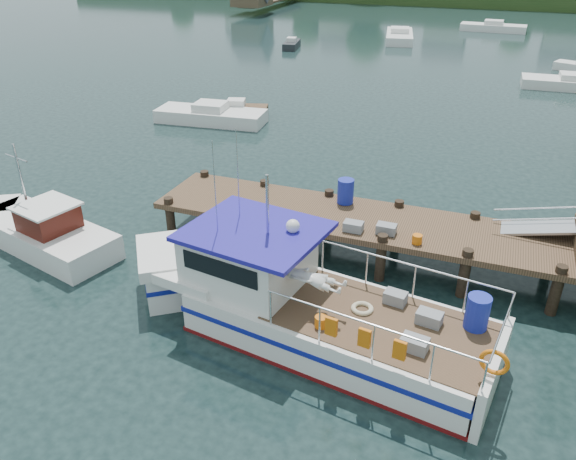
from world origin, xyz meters
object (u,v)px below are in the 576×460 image
(work_boat, at_px, (39,230))
(moored_e, at_px, (292,44))
(moored_far, at_px, (493,27))
(moored_d, at_px, (399,36))
(moored_rowboat, at_px, (237,111))
(moored_c, at_px, (573,83))
(moored_a, at_px, (211,115))
(dock, at_px, (547,222))
(lobster_boat, at_px, (293,300))

(work_boat, bearing_deg, moored_e, 111.60)
(moored_far, bearing_deg, moored_d, -145.06)
(moored_rowboat, xyz_separation_m, moored_d, (3.92, 29.44, 0.08))
(moored_c, height_order, moored_d, moored_d)
(work_boat, bearing_deg, moored_c, 72.72)
(moored_e, bearing_deg, moored_far, 24.29)
(moored_far, relative_size, moored_a, 1.08)
(dock, height_order, moored_a, dock)
(moored_c, bearing_deg, dock, -87.86)
(dock, xyz_separation_m, moored_a, (-17.19, 11.50, -1.82))
(moored_far, xyz_separation_m, moored_a, (-13.28, -40.43, -0.01))
(lobster_boat, height_order, moored_a, lobster_boat)
(moored_a, bearing_deg, moored_far, 85.94)
(moored_c, bearing_deg, moored_rowboat, -135.16)
(moored_far, bearing_deg, moored_e, -148.52)
(lobster_boat, distance_m, work_boat, 9.97)
(moored_rowboat, bearing_deg, dock, -24.99)
(moored_far, height_order, moored_a, moored_far)
(work_boat, bearing_deg, lobster_boat, 6.64)
(work_boat, distance_m, moored_e, 38.41)
(work_boat, height_order, moored_rowboat, work_boat)
(work_boat, relative_size, moored_far, 1.00)
(lobster_boat, relative_size, moored_c, 1.61)
(moored_d, xyz_separation_m, moored_e, (-8.65, -7.59, -0.11))
(moored_far, height_order, moored_c, moored_far)
(lobster_boat, bearing_deg, moored_rowboat, 128.66)
(moored_a, bearing_deg, work_boat, -71.55)
(lobster_boat, bearing_deg, work_boat, -178.78)
(dock, bearing_deg, moored_rowboat, 141.50)
(lobster_boat, height_order, work_boat, lobster_boat)
(moored_a, height_order, moored_d, moored_d)
(work_boat, height_order, moored_e, work_boat)
(lobster_boat, height_order, moored_c, lobster_boat)
(dock, xyz_separation_m, lobster_boat, (-6.19, -4.61, -1.28))
(moored_d, bearing_deg, moored_rowboat, -78.43)
(work_boat, bearing_deg, moored_d, 99.56)
(lobster_boat, height_order, moored_rowboat, lobster_boat)
(work_boat, relative_size, moored_e, 1.90)
(work_boat, relative_size, moored_c, 1.01)
(dock, relative_size, lobster_boat, 1.51)
(moored_far, distance_m, moored_a, 42.56)
(work_boat, relative_size, moored_a, 1.08)
(lobster_boat, distance_m, moored_e, 42.10)
(dock, distance_m, lobster_boat, 7.83)
(lobster_boat, distance_m, moored_d, 47.40)
(lobster_boat, height_order, moored_d, lobster_boat)
(moored_a, xyz_separation_m, moored_e, (-3.81, 23.30, -0.07))
(work_boat, relative_size, moored_rowboat, 1.80)
(lobster_boat, distance_m, moored_rowboat, 20.25)
(lobster_boat, distance_m, moored_a, 19.51)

